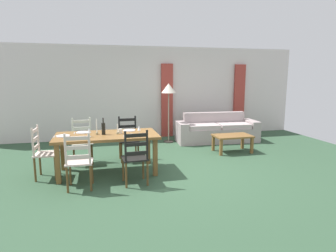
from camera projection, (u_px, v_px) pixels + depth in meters
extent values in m
cube|color=#2E4C34|center=(175.00, 170.00, 5.67)|extent=(9.60, 9.60, 0.02)
cube|color=silver|center=(146.00, 92.00, 8.59)|extent=(9.60, 0.16, 2.70)
cube|color=#A33A31|center=(167.00, 101.00, 8.64)|extent=(0.35, 0.08, 2.20)
cube|color=#A33A31|center=(239.00, 99.00, 9.21)|extent=(0.35, 0.08, 2.20)
cube|color=brown|center=(107.00, 136.00, 5.37)|extent=(1.90, 0.96, 0.05)
cube|color=brown|center=(58.00, 164.00, 4.87)|extent=(0.08, 0.08, 0.70)
cube|color=brown|center=(155.00, 157.00, 5.28)|extent=(0.08, 0.08, 0.70)
cube|color=brown|center=(63.00, 153.00, 5.60)|extent=(0.08, 0.08, 0.70)
cube|color=brown|center=(148.00, 147.00, 6.00)|extent=(0.08, 0.08, 0.70)
cube|color=beige|center=(79.00, 162.00, 4.66)|extent=(0.44, 0.42, 0.03)
cylinder|color=brown|center=(70.00, 173.00, 4.83)|extent=(0.04, 0.04, 0.43)
cylinder|color=brown|center=(92.00, 171.00, 4.90)|extent=(0.04, 0.04, 0.43)
cylinder|color=brown|center=(67.00, 180.00, 4.50)|extent=(0.04, 0.04, 0.43)
cylinder|color=brown|center=(91.00, 178.00, 4.57)|extent=(0.04, 0.04, 0.43)
cylinder|color=beige|center=(65.00, 150.00, 4.41)|extent=(0.04, 0.04, 0.50)
cylinder|color=beige|center=(89.00, 148.00, 4.48)|extent=(0.04, 0.04, 0.50)
cube|color=beige|center=(78.00, 157.00, 4.47)|extent=(0.38, 0.04, 0.06)
cube|color=beige|center=(77.00, 148.00, 4.44)|extent=(0.38, 0.04, 0.06)
cube|color=beige|center=(77.00, 138.00, 4.42)|extent=(0.38, 0.04, 0.06)
cube|color=black|center=(135.00, 158.00, 4.87)|extent=(0.44, 0.42, 0.03)
cylinder|color=brown|center=(123.00, 169.00, 5.02)|extent=(0.04, 0.04, 0.43)
cylinder|color=brown|center=(143.00, 167.00, 5.12)|extent=(0.04, 0.04, 0.43)
cylinder|color=brown|center=(126.00, 175.00, 4.70)|extent=(0.04, 0.04, 0.43)
cylinder|color=brown|center=(148.00, 173.00, 4.80)|extent=(0.04, 0.04, 0.43)
cylinder|color=black|center=(125.00, 146.00, 4.61)|extent=(0.04, 0.04, 0.50)
cylinder|color=black|center=(147.00, 145.00, 4.72)|extent=(0.04, 0.04, 0.50)
cube|color=black|center=(137.00, 153.00, 4.69)|extent=(0.38, 0.05, 0.06)
cube|color=black|center=(136.00, 144.00, 4.66)|extent=(0.38, 0.05, 0.06)
cube|color=black|center=(136.00, 135.00, 4.64)|extent=(0.38, 0.05, 0.06)
cube|color=beige|center=(82.00, 143.00, 5.98)|extent=(0.45, 0.43, 0.03)
cylinder|color=brown|center=(92.00, 155.00, 5.92)|extent=(0.04, 0.04, 0.43)
cylinder|color=brown|center=(74.00, 156.00, 5.81)|extent=(0.04, 0.04, 0.43)
cylinder|color=brown|center=(91.00, 151.00, 6.24)|extent=(0.04, 0.04, 0.43)
cylinder|color=brown|center=(74.00, 152.00, 6.13)|extent=(0.04, 0.04, 0.43)
cylinder|color=beige|center=(90.00, 129.00, 6.15)|extent=(0.04, 0.04, 0.50)
cylinder|color=beige|center=(73.00, 130.00, 6.04)|extent=(0.04, 0.04, 0.50)
cube|color=beige|center=(82.00, 135.00, 6.12)|extent=(0.38, 0.05, 0.06)
cube|color=beige|center=(81.00, 128.00, 6.09)|extent=(0.38, 0.05, 0.06)
cube|color=beige|center=(81.00, 121.00, 6.07)|extent=(0.38, 0.05, 0.06)
cube|color=black|center=(129.00, 140.00, 6.23)|extent=(0.43, 0.41, 0.03)
cylinder|color=brown|center=(138.00, 152.00, 6.15)|extent=(0.04, 0.04, 0.43)
cylinder|color=brown|center=(122.00, 153.00, 6.06)|extent=(0.04, 0.04, 0.43)
cylinder|color=brown|center=(136.00, 148.00, 6.47)|extent=(0.04, 0.04, 0.43)
cylinder|color=brown|center=(120.00, 149.00, 6.38)|extent=(0.04, 0.04, 0.43)
cylinder|color=black|center=(135.00, 127.00, 6.39)|extent=(0.04, 0.04, 0.50)
cylinder|color=black|center=(119.00, 128.00, 6.30)|extent=(0.04, 0.04, 0.50)
cube|color=black|center=(127.00, 133.00, 6.37)|extent=(0.38, 0.03, 0.06)
cube|color=black|center=(127.00, 126.00, 6.34)|extent=(0.38, 0.03, 0.06)
cube|color=black|center=(127.00, 120.00, 6.31)|extent=(0.38, 0.03, 0.06)
cube|color=beige|center=(47.00, 154.00, 5.14)|extent=(0.42, 0.44, 0.03)
cylinder|color=brown|center=(59.00, 163.00, 5.39)|extent=(0.04, 0.04, 0.43)
cylinder|color=brown|center=(55.00, 169.00, 5.04)|extent=(0.04, 0.04, 0.43)
cylinder|color=brown|center=(40.00, 164.00, 5.33)|extent=(0.04, 0.04, 0.43)
cylinder|color=brown|center=(35.00, 170.00, 4.98)|extent=(0.04, 0.04, 0.43)
cylinder|color=beige|center=(38.00, 138.00, 5.24)|extent=(0.04, 0.04, 0.50)
cylinder|color=beige|center=(33.00, 142.00, 4.89)|extent=(0.04, 0.04, 0.50)
cube|color=beige|center=(36.00, 147.00, 5.09)|extent=(0.05, 0.38, 0.06)
cube|color=beige|center=(35.00, 139.00, 5.06)|extent=(0.05, 0.38, 0.06)
cube|color=beige|center=(35.00, 131.00, 5.04)|extent=(0.05, 0.38, 0.06)
cylinder|color=white|center=(81.00, 138.00, 5.02)|extent=(0.24, 0.24, 0.02)
cube|color=silver|center=(72.00, 139.00, 4.99)|extent=(0.03, 0.17, 0.01)
cylinder|color=white|center=(132.00, 135.00, 5.23)|extent=(0.24, 0.24, 0.02)
cube|color=silver|center=(124.00, 136.00, 5.20)|extent=(0.03, 0.17, 0.01)
cylinder|color=white|center=(83.00, 133.00, 5.50)|extent=(0.24, 0.24, 0.02)
cube|color=silver|center=(74.00, 133.00, 5.46)|extent=(0.02, 0.17, 0.01)
cylinder|color=white|center=(129.00, 130.00, 5.71)|extent=(0.24, 0.24, 0.02)
cube|color=silver|center=(122.00, 131.00, 5.68)|extent=(0.03, 0.17, 0.01)
cylinder|color=white|center=(63.00, 136.00, 5.18)|extent=(0.24, 0.24, 0.02)
cube|color=silver|center=(54.00, 137.00, 5.15)|extent=(0.02, 0.17, 0.01)
cylinder|color=black|center=(103.00, 129.00, 5.33)|extent=(0.07, 0.07, 0.22)
cylinder|color=black|center=(103.00, 121.00, 5.31)|extent=(0.02, 0.02, 0.08)
cylinder|color=black|center=(103.00, 118.00, 5.30)|extent=(0.03, 0.03, 0.02)
cylinder|color=white|center=(89.00, 137.00, 5.15)|extent=(0.06, 0.06, 0.01)
cylinder|color=white|center=(89.00, 135.00, 5.14)|extent=(0.01, 0.01, 0.07)
cone|color=white|center=(89.00, 130.00, 5.13)|extent=(0.06, 0.06, 0.08)
cylinder|color=white|center=(139.00, 134.00, 5.38)|extent=(0.06, 0.06, 0.01)
cylinder|color=white|center=(139.00, 132.00, 5.38)|extent=(0.01, 0.01, 0.07)
cone|color=white|center=(139.00, 128.00, 5.36)|extent=(0.06, 0.06, 0.08)
cylinder|color=beige|center=(120.00, 131.00, 5.44)|extent=(0.07, 0.07, 0.09)
cylinder|color=#998C66|center=(97.00, 134.00, 5.34)|extent=(0.05, 0.05, 0.04)
cylinder|color=white|center=(97.00, 126.00, 5.32)|extent=(0.02, 0.02, 0.26)
cylinder|color=#998C66|center=(118.00, 133.00, 5.37)|extent=(0.05, 0.05, 0.04)
cylinder|color=white|center=(117.00, 128.00, 5.36)|extent=(0.02, 0.02, 0.15)
cube|color=#A79695|center=(217.00, 135.00, 8.09)|extent=(1.85, 0.91, 0.40)
cube|color=#A79695|center=(213.00, 126.00, 8.34)|extent=(1.81, 0.32, 0.80)
cube|color=#A79695|center=(250.00, 130.00, 8.25)|extent=(0.29, 0.81, 0.58)
cube|color=#A79695|center=(182.00, 133.00, 7.89)|extent=(0.29, 0.81, 0.58)
cube|color=#BBA8A7|center=(233.00, 125.00, 8.07)|extent=(0.90, 0.69, 0.12)
cube|color=#BBA8A7|center=(202.00, 126.00, 7.91)|extent=(0.90, 0.69, 0.12)
cube|color=brown|center=(233.00, 136.00, 6.93)|extent=(0.90, 0.56, 0.04)
cube|color=brown|center=(221.00, 148.00, 6.65)|extent=(0.06, 0.06, 0.38)
cube|color=brown|center=(252.00, 146.00, 6.84)|extent=(0.06, 0.06, 0.38)
cube|color=brown|center=(213.00, 143.00, 7.09)|extent=(0.06, 0.06, 0.38)
cube|color=brown|center=(242.00, 141.00, 7.28)|extent=(0.06, 0.06, 0.38)
cylinder|color=#332D28|center=(169.00, 142.00, 8.04)|extent=(0.28, 0.28, 0.03)
cylinder|color=gray|center=(169.00, 117.00, 7.92)|extent=(0.03, 0.03, 1.35)
cone|color=beige|center=(169.00, 88.00, 7.78)|extent=(0.40, 0.40, 0.26)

